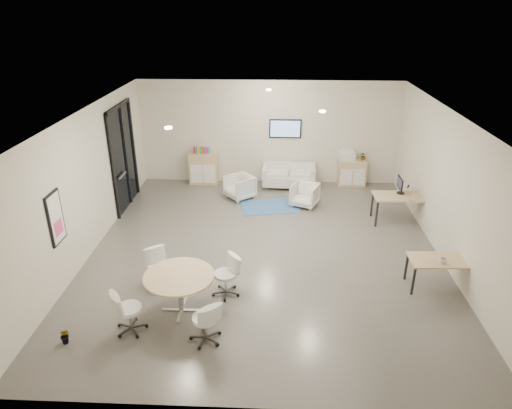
{
  "coord_description": "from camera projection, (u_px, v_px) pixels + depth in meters",
  "views": [
    {
      "loc": [
        0.21,
        -9.26,
        5.36
      ],
      "look_at": [
        -0.22,
        0.4,
        1.01
      ],
      "focal_mm": 32.0,
      "sensor_mm": 36.0,
      "label": 1
    }
  ],
  "objects": [
    {
      "name": "plant_cabinet",
      "position": [
        363.0,
        157.0,
        14.01
      ],
      "size": [
        0.26,
        0.28,
        0.21
      ],
      "primitive_type": "imported",
      "rotation": [
        0.0,
        0.0,
        -0.06
      ],
      "color": "#3F7F3F",
      "rests_on": "sideboard_right"
    },
    {
      "name": "cup",
      "position": [
        443.0,
        260.0,
        8.88
      ],
      "size": [
        0.16,
        0.14,
        0.13
      ],
      "primitive_type": "imported",
      "rotation": [
        0.0,
        0.0,
        0.3
      ],
      "color": "white",
      "rests_on": "desk_front"
    },
    {
      "name": "monitor",
      "position": [
        400.0,
        185.0,
        11.8
      ],
      "size": [
        0.2,
        0.5,
        0.44
      ],
      "color": "black",
      "rests_on": "desk_rear"
    },
    {
      "name": "blue_rug",
      "position": [
        270.0,
        206.0,
        12.93
      ],
      "size": [
        1.74,
        1.32,
        0.01
      ],
      "primitive_type": "cube",
      "rotation": [
        0.0,
        0.0,
        0.18
      ],
      "color": "#325F9B",
      "rests_on": "room_shell"
    },
    {
      "name": "sideboard_right",
      "position": [
        352.0,
        173.0,
        14.26
      ],
      "size": [
        0.85,
        0.41,
        0.85
      ],
      "color": "tan",
      "rests_on": "room_shell"
    },
    {
      "name": "ceiling_spots",
      "position": [
        258.0,
        107.0,
        10.11
      ],
      "size": [
        3.14,
        4.14,
        0.03
      ],
      "color": "#FFEAC6",
      "rests_on": "room_shell"
    },
    {
      "name": "loveseat",
      "position": [
        289.0,
        176.0,
        14.21
      ],
      "size": [
        1.65,
        0.88,
        0.6
      ],
      "rotation": [
        0.0,
        0.0,
        -0.05
      ],
      "color": "beige",
      "rests_on": "room_shell"
    },
    {
      "name": "sideboard_left",
      "position": [
        204.0,
        168.0,
        14.4
      ],
      "size": [
        0.88,
        0.46,
        0.99
      ],
      "color": "tan",
      "rests_on": "room_shell"
    },
    {
      "name": "armchair_left",
      "position": [
        240.0,
        186.0,
        13.37
      ],
      "size": [
        0.99,
        0.99,
        0.75
      ],
      "primitive_type": "imported",
      "rotation": [
        0.0,
        0.0,
        -0.89
      ],
      "color": "beige",
      "rests_on": "room_shell"
    },
    {
      "name": "desk_front",
      "position": [
        441.0,
        262.0,
        9.07
      ],
      "size": [
        1.29,
        0.68,
        0.66
      ],
      "rotation": [
        0.0,
        0.0,
        0.04
      ],
      "color": "tan",
      "rests_on": "room_shell"
    },
    {
      "name": "plant_floor",
      "position": [
        66.0,
        340.0,
        7.76
      ],
      "size": [
        0.25,
        0.35,
        0.14
      ],
      "primitive_type": "imported",
      "rotation": [
        0.0,
        0.0,
        -0.28
      ],
      "color": "#3F7F3F",
      "rests_on": "room_shell"
    },
    {
      "name": "artwork",
      "position": [
        56.0,
        218.0,
        8.72
      ],
      "size": [
        0.05,
        0.54,
        1.04
      ],
      "color": "black",
      "rests_on": "room_shell"
    },
    {
      "name": "armchair_right",
      "position": [
        305.0,
        194.0,
        12.86
      ],
      "size": [
        0.89,
        0.87,
        0.71
      ],
      "primitive_type": "imported",
      "rotation": [
        0.0,
        0.0,
        -0.4
      ],
      "color": "beige",
      "rests_on": "room_shell"
    },
    {
      "name": "glass_door",
      "position": [
        123.0,
        154.0,
        12.47
      ],
      "size": [
        0.09,
        1.9,
        2.85
      ],
      "color": "black",
      "rests_on": "room_shell"
    },
    {
      "name": "printer",
      "position": [
        347.0,
        155.0,
        14.03
      ],
      "size": [
        0.51,
        0.44,
        0.33
      ],
      "rotation": [
        0.0,
        0.0,
        0.12
      ],
      "color": "white",
      "rests_on": "sideboard_right"
    },
    {
      "name": "room_shell",
      "position": [
        265.0,
        188.0,
        9.99
      ],
      "size": [
        9.6,
        10.6,
        4.8
      ],
      "color": "#5A5752",
      "rests_on": "ground"
    },
    {
      "name": "meeting_chairs",
      "position": [
        180.0,
        293.0,
        8.44
      ],
      "size": [
        2.37,
        2.37,
        0.82
      ],
      "color": "white",
      "rests_on": "room_shell"
    },
    {
      "name": "wall_tv",
      "position": [
        285.0,
        129.0,
        13.98
      ],
      "size": [
        0.98,
        0.06,
        0.58
      ],
      "color": "black",
      "rests_on": "room_shell"
    },
    {
      "name": "books",
      "position": [
        201.0,
        150.0,
        14.15
      ],
      "size": [
        0.51,
        0.14,
        0.22
      ],
      "color": "red",
      "rests_on": "sideboard_left"
    },
    {
      "name": "desk_rear",
      "position": [
        402.0,
        198.0,
        11.79
      ],
      "size": [
        1.45,
        0.76,
        0.75
      ],
      "rotation": [
        0.0,
        0.0,
        0.03
      ],
      "color": "tan",
      "rests_on": "room_shell"
    },
    {
      "name": "round_table",
      "position": [
        179.0,
        279.0,
        8.32
      ],
      "size": [
        1.3,
        1.3,
        0.79
      ],
      "color": "tan",
      "rests_on": "room_shell"
    }
  ]
}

